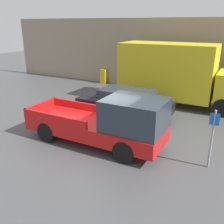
{
  "coord_description": "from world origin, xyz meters",
  "views": [
    {
      "loc": [
        4.95,
        -8.23,
        4.62
      ],
      "look_at": [
        0.2,
        0.54,
        1.04
      ],
      "focal_mm": 40.0,
      "sensor_mm": 36.0,
      "label": 1
    }
  ],
  "objects_px": {
    "parking_sign": "(212,136)",
    "newspaper_box": "(104,76)",
    "delivery_truck": "(175,73)",
    "car": "(125,102)",
    "pickup_truck": "(108,123)"
  },
  "relations": [
    {
      "from": "parking_sign",
      "to": "newspaper_box",
      "type": "xyz_separation_m",
      "value": [
        -9.41,
        9.13,
        -0.61
      ]
    },
    {
      "from": "delivery_truck",
      "to": "parking_sign",
      "type": "relative_size",
      "value": 3.47
    },
    {
      "from": "delivery_truck",
      "to": "newspaper_box",
      "type": "distance_m",
      "value": 7.02
    },
    {
      "from": "parking_sign",
      "to": "car",
      "type": "bearing_deg",
      "value": 146.15
    },
    {
      "from": "car",
      "to": "newspaper_box",
      "type": "distance_m",
      "value": 7.71
    },
    {
      "from": "car",
      "to": "delivery_truck",
      "type": "xyz_separation_m",
      "value": [
        1.58,
        3.4,
        1.11
      ]
    },
    {
      "from": "pickup_truck",
      "to": "parking_sign",
      "type": "height_order",
      "value": "pickup_truck"
    },
    {
      "from": "car",
      "to": "newspaper_box",
      "type": "relative_size",
      "value": 4.39
    },
    {
      "from": "car",
      "to": "delivery_truck",
      "type": "bearing_deg",
      "value": 65.0
    },
    {
      "from": "pickup_truck",
      "to": "newspaper_box",
      "type": "height_order",
      "value": "pickup_truck"
    },
    {
      "from": "delivery_truck",
      "to": "parking_sign",
      "type": "bearing_deg",
      "value": -64.97
    },
    {
      "from": "pickup_truck",
      "to": "car",
      "type": "height_order",
      "value": "pickup_truck"
    },
    {
      "from": "newspaper_box",
      "to": "delivery_truck",
      "type": "bearing_deg",
      "value": -22.46
    },
    {
      "from": "pickup_truck",
      "to": "parking_sign",
      "type": "relative_size",
      "value": 2.77
    },
    {
      "from": "car",
      "to": "parking_sign",
      "type": "bearing_deg",
      "value": -33.85
    }
  ]
}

